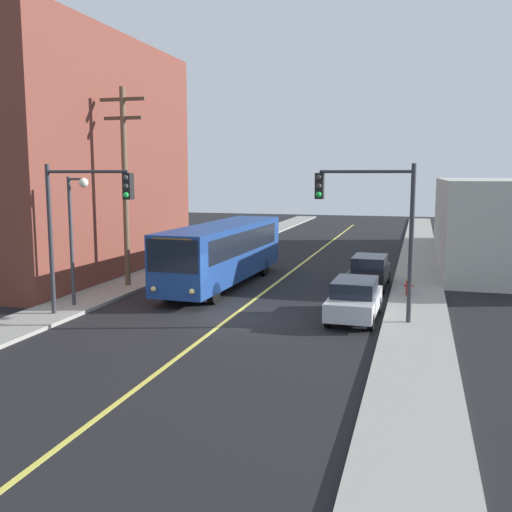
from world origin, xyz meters
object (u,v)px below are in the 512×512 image
object	(u,v)px
parked_car_silver	(355,299)
city_bus	(223,251)
parked_car_black	(369,271)
street_lamp_left	(75,222)
traffic_signal_right_corner	(370,213)
fire_hydrant	(409,286)
traffic_signal_left_corner	(83,212)
utility_pole_near	(125,178)

from	to	relation	value
parked_car_silver	city_bus	bearing A→B (deg)	143.88
parked_car_black	street_lamp_left	bearing A→B (deg)	-144.82
parked_car_black	traffic_signal_right_corner	size ratio (longest dim) A/B	0.74
street_lamp_left	fire_hydrant	bearing A→B (deg)	23.48
parked_car_silver	traffic_signal_left_corner	distance (m)	11.20
utility_pole_near	traffic_signal_left_corner	xyz separation A→B (m)	(1.59, -6.41, -1.26)
city_bus	traffic_signal_right_corner	distance (m)	10.12
parked_car_black	fire_hydrant	bearing A→B (deg)	-48.89
parked_car_silver	fire_hydrant	bearing A→B (deg)	66.73
parked_car_black	utility_pole_near	world-z (taller)	utility_pole_near
street_lamp_left	traffic_signal_left_corner	bearing A→B (deg)	-48.52
parked_car_black	fire_hydrant	distance (m)	3.05
parked_car_silver	street_lamp_left	distance (m)	12.10
traffic_signal_right_corner	city_bus	bearing A→B (deg)	143.57
traffic_signal_left_corner	utility_pole_near	bearing A→B (deg)	103.96
city_bus	utility_pole_near	size ratio (longest dim) A/B	1.24
parked_car_black	traffic_signal_left_corner	bearing A→B (deg)	-136.22
utility_pole_near	fire_hydrant	world-z (taller)	utility_pole_near
parked_car_silver	traffic_signal_right_corner	distance (m)	3.54
traffic_signal_left_corner	street_lamp_left	bearing A→B (deg)	131.48
traffic_signal_right_corner	street_lamp_left	world-z (taller)	traffic_signal_right_corner
traffic_signal_right_corner	fire_hydrant	distance (m)	6.50
traffic_signal_left_corner	fire_hydrant	size ratio (longest dim) A/B	7.14
traffic_signal_right_corner	street_lamp_left	distance (m)	12.28
city_bus	street_lamp_left	distance (m)	8.16
street_lamp_left	fire_hydrant	size ratio (longest dim) A/B	6.55
parked_car_black	street_lamp_left	world-z (taller)	street_lamp_left
utility_pole_near	street_lamp_left	size ratio (longest dim) A/B	1.79
city_bus	traffic_signal_left_corner	xyz separation A→B (m)	(-2.93, -8.23, 2.49)
fire_hydrant	traffic_signal_right_corner	bearing A→B (deg)	-105.66
parked_car_black	traffic_signal_left_corner	world-z (taller)	traffic_signal_left_corner
parked_car_silver	traffic_signal_left_corner	bearing A→B (deg)	-164.29
parked_car_silver	traffic_signal_right_corner	bearing A→B (deg)	-40.30
city_bus	parked_car_silver	bearing A→B (deg)	-36.12
parked_car_black	utility_pole_near	xyz separation A→B (m)	(-11.85, -3.43, 4.72)
parked_car_silver	fire_hydrant	xyz separation A→B (m)	(2.00, 4.66, -0.26)
city_bus	fire_hydrant	size ratio (longest dim) A/B	14.56
parked_car_black	street_lamp_left	xyz separation A→B (m)	(-11.68, -8.23, 2.90)
utility_pole_near	traffic_signal_left_corner	size ratio (longest dim) A/B	1.64
street_lamp_left	utility_pole_near	bearing A→B (deg)	92.11
utility_pole_near	traffic_signal_right_corner	size ratio (longest dim) A/B	1.64
parked_car_silver	traffic_signal_left_corner	xyz separation A→B (m)	(-10.26, -2.89, 3.46)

